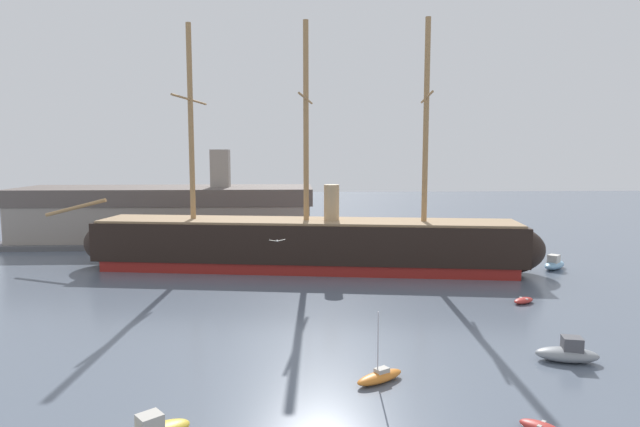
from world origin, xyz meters
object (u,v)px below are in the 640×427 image
at_px(seagull_in_flight, 277,241).
at_px(tall_ship, 306,243).
at_px(motorboat_far_right, 554,264).
at_px(dockside_warehouse_left, 168,214).
at_px(dinghy_alongside_stern, 524,300).
at_px(motorboat_mid_right, 568,353).
at_px(sailboat_near_centre, 380,376).

bearing_deg(seagull_in_flight, tall_ship, 85.48).
distance_m(tall_ship, seagull_in_flight, 35.82).
distance_m(tall_ship, motorboat_far_right, 33.84).
bearing_deg(seagull_in_flight, dockside_warehouse_left, 109.61).
height_order(tall_ship, dinghy_alongside_stern, tall_ship).
bearing_deg(dinghy_alongside_stern, tall_ship, 141.82).
xyz_separation_m(motorboat_mid_right, seagull_in_flight, (-21.84, -1.88, 9.11)).
xyz_separation_m(sailboat_near_centre, dinghy_alongside_stern, (18.19, 18.64, -0.11)).
bearing_deg(dinghy_alongside_stern, dockside_warehouse_left, 138.01).
bearing_deg(tall_ship, motorboat_far_right, -2.43).
relative_size(sailboat_near_centre, dinghy_alongside_stern, 1.76).
height_order(motorboat_mid_right, dinghy_alongside_stern, motorboat_mid_right).
bearing_deg(sailboat_near_centre, seagull_in_flight, 171.04).
bearing_deg(dockside_warehouse_left, tall_ship, -45.20).
height_order(sailboat_near_centre, dockside_warehouse_left, dockside_warehouse_left).
bearing_deg(dinghy_alongside_stern, sailboat_near_centre, -134.30).
relative_size(motorboat_far_right, seagull_in_flight, 4.32).
relative_size(dockside_warehouse_left, seagull_in_flight, 49.10).
xyz_separation_m(sailboat_near_centre, seagull_in_flight, (-7.01, 1.11, 9.36)).
bearing_deg(seagull_in_flight, motorboat_mid_right, 4.93).
bearing_deg(dockside_warehouse_left, sailboat_near_centre, -65.01).
distance_m(motorboat_far_right, seagull_in_flight, 50.50).
distance_m(sailboat_near_centre, seagull_in_flight, 11.75).
distance_m(dockside_warehouse_left, seagull_in_flight, 63.05).
xyz_separation_m(motorboat_far_right, dockside_warehouse_left, (-57.56, 25.47, 4.16)).
height_order(dinghy_alongside_stern, motorboat_far_right, motorboat_far_right).
relative_size(tall_ship, seagull_in_flight, 60.91).
bearing_deg(dockside_warehouse_left, seagull_in_flight, -70.39).
distance_m(motorboat_mid_right, dockside_warehouse_left, 71.75).
xyz_separation_m(tall_ship, sailboat_near_centre, (4.23, -36.27, -3.15)).
bearing_deg(tall_ship, sailboat_near_centre, -83.34).
bearing_deg(motorboat_mid_right, dockside_warehouse_left, 126.83).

